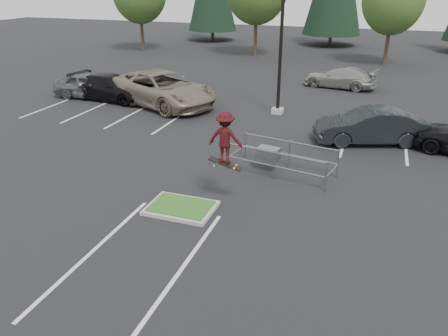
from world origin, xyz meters
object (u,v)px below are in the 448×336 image
(decid_c, at_px, (393,1))
(car_l_black, at_px, (111,87))
(car_l_tan, at_px, (161,88))
(car_far_silver, at_px, (341,77))
(skateboarder, at_px, (225,138))
(cart_corral, at_px, (272,154))
(car_r_charc, at_px, (370,126))
(light_pole, at_px, (282,29))
(car_l_grey, at_px, (90,86))

(decid_c, xyz_separation_m, car_l_black, (-15.99, -18.33, -4.46))
(car_l_tan, bearing_deg, car_l_black, 113.37)
(decid_c, xyz_separation_m, car_far_silver, (-2.82, -10.17, -4.54))
(skateboarder, relative_size, car_far_silver, 0.40)
(skateboarder, bearing_deg, car_l_black, -44.61)
(cart_corral, xyz_separation_m, car_l_black, (-12.05, 7.41, 0.07))
(decid_c, height_order, car_r_charc, decid_c)
(light_pole, distance_m, cart_corral, 8.93)
(cart_corral, xyz_separation_m, car_l_grey, (-13.55, 7.41, 0.07))
(car_l_black, height_order, car_far_silver, car_l_black)
(cart_corral, bearing_deg, decid_c, 92.37)
(car_l_tan, distance_m, car_r_charc, 12.36)
(car_l_grey, bearing_deg, skateboarder, -133.19)
(decid_c, xyz_separation_m, car_l_tan, (-12.49, -18.33, -4.25))
(cart_corral, relative_size, car_l_tan, 0.59)
(light_pole, relative_size, car_r_charc, 2.07)
(decid_c, relative_size, car_r_charc, 1.71)
(car_l_tan, distance_m, car_l_grey, 5.00)
(light_pole, xyz_separation_m, car_r_charc, (5.04, -3.30, -3.75))
(car_r_charc, bearing_deg, car_far_silver, 173.26)
(skateboarder, relative_size, car_l_black, 0.36)
(car_l_black, xyz_separation_m, car_r_charc, (15.54, -2.80, 0.02))
(car_l_black, distance_m, car_l_grey, 1.50)
(decid_c, xyz_separation_m, car_l_grey, (-17.49, -18.33, -4.47))
(light_pole, bearing_deg, skateboarder, -86.36)
(light_pole, relative_size, car_l_black, 1.86)
(light_pole, bearing_deg, decid_c, 72.89)
(decid_c, bearing_deg, car_r_charc, -91.23)
(car_l_tan, xyz_separation_m, car_far_silver, (9.67, 8.16, -0.29))
(car_l_tan, height_order, car_l_black, car_l_tan)
(cart_corral, xyz_separation_m, car_r_charc, (3.48, 4.61, 0.09))
(skateboarder, height_order, car_l_grey, skateboarder)
(light_pole, bearing_deg, cart_corral, -78.90)
(car_far_silver, bearing_deg, light_pole, -9.27)
(decid_c, bearing_deg, car_l_grey, -133.65)
(skateboarder, bearing_deg, car_l_tan, -55.21)
(car_l_black, relative_size, car_far_silver, 1.11)
(car_l_black, bearing_deg, decid_c, -33.91)
(light_pole, xyz_separation_m, car_l_tan, (-7.00, -0.50, -3.56))
(car_r_charc, bearing_deg, car_l_tan, -121.99)
(light_pole, distance_m, skateboarder, 11.25)
(car_l_grey, bearing_deg, decid_c, -47.26)
(light_pole, relative_size, cart_corral, 2.40)
(cart_corral, distance_m, car_l_black, 14.15)
(cart_corral, height_order, car_r_charc, car_r_charc)
(light_pole, height_order, skateboarder, light_pole)
(skateboarder, bearing_deg, cart_corral, -106.91)
(cart_corral, relative_size, skateboarder, 2.16)
(cart_corral, relative_size, car_l_black, 0.77)
(car_l_grey, bearing_deg, light_pole, -91.22)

